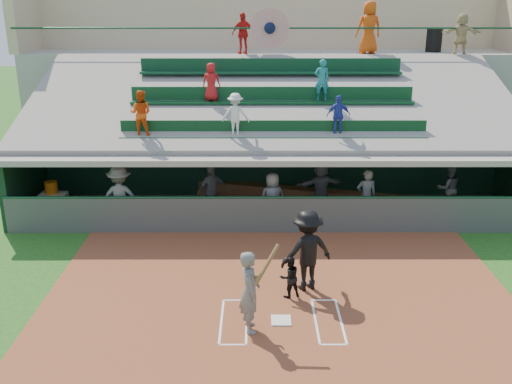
{
  "coord_description": "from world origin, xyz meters",
  "views": [
    {
      "loc": [
        -0.56,
        -10.83,
        6.66
      ],
      "look_at": [
        -0.54,
        3.5,
        1.8
      ],
      "focal_mm": 40.0,
      "sensor_mm": 36.0,
      "label": 1
    }
  ],
  "objects_px": {
    "home_plate": "(281,320)",
    "catcher": "(289,277)",
    "water_cooler": "(51,187)",
    "trash_bin": "(434,40)",
    "batter_at_plate": "(250,291)",
    "white_table": "(54,204)"
  },
  "relations": [
    {
      "from": "catcher",
      "to": "home_plate",
      "type": "bearing_deg",
      "value": 54.71
    },
    {
      "from": "water_cooler",
      "to": "catcher",
      "type": "bearing_deg",
      "value": -36.26
    },
    {
      "from": "batter_at_plate",
      "to": "catcher",
      "type": "height_order",
      "value": "batter_at_plate"
    },
    {
      "from": "home_plate",
      "to": "catcher",
      "type": "bearing_deg",
      "value": 77.87
    },
    {
      "from": "home_plate",
      "to": "catcher",
      "type": "relative_size",
      "value": 0.42
    },
    {
      "from": "catcher",
      "to": "trash_bin",
      "type": "height_order",
      "value": "trash_bin"
    },
    {
      "from": "water_cooler",
      "to": "home_plate",
      "type": "bearing_deg",
      "value": -42.35
    },
    {
      "from": "batter_at_plate",
      "to": "white_table",
      "type": "relative_size",
      "value": 2.38
    },
    {
      "from": "home_plate",
      "to": "catcher",
      "type": "xyz_separation_m",
      "value": [
        0.23,
        1.09,
        0.49
      ]
    },
    {
      "from": "white_table",
      "to": "trash_bin",
      "type": "xyz_separation_m",
      "value": [
        13.82,
        6.81,
        4.68
      ]
    },
    {
      "from": "water_cooler",
      "to": "trash_bin",
      "type": "bearing_deg",
      "value": 26.02
    },
    {
      "from": "water_cooler",
      "to": "white_table",
      "type": "bearing_deg",
      "value": -51.08
    },
    {
      "from": "batter_at_plate",
      "to": "trash_bin",
      "type": "xyz_separation_m",
      "value": [
        7.44,
        13.55,
        4.15
      ]
    },
    {
      "from": "home_plate",
      "to": "white_table",
      "type": "height_order",
      "value": "white_table"
    },
    {
      "from": "batter_at_plate",
      "to": "catcher",
      "type": "distance_m",
      "value": 1.72
    },
    {
      "from": "white_table",
      "to": "water_cooler",
      "type": "xyz_separation_m",
      "value": [
        -0.04,
        0.05,
        0.55
      ]
    },
    {
      "from": "home_plate",
      "to": "batter_at_plate",
      "type": "distance_m",
      "value": 1.16
    },
    {
      "from": "white_table",
      "to": "water_cooler",
      "type": "relative_size",
      "value": 2.11
    },
    {
      "from": "trash_bin",
      "to": "batter_at_plate",
      "type": "bearing_deg",
      "value": -118.77
    },
    {
      "from": "white_table",
      "to": "catcher",
      "type": "bearing_deg",
      "value": -34.66
    },
    {
      "from": "trash_bin",
      "to": "white_table",
      "type": "bearing_deg",
      "value": -153.77
    },
    {
      "from": "white_table",
      "to": "trash_bin",
      "type": "bearing_deg",
      "value": 27.74
    }
  ]
}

